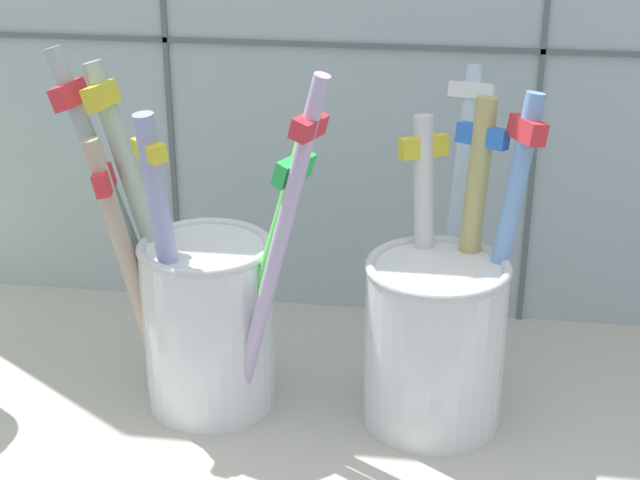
# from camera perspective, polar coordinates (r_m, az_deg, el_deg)

# --- Properties ---
(counter_slab) EXTENTS (0.64, 0.22, 0.02)m
(counter_slab) POSITION_cam_1_polar(r_m,az_deg,el_deg) (0.53, 0.09, -10.19)
(counter_slab) COLOR #BCB7AD
(counter_slab) RESTS_ON ground
(toothbrush_cup_left) EXTENTS (0.15, 0.08, 0.19)m
(toothbrush_cup_left) POSITION_cam_1_polar(r_m,az_deg,el_deg) (0.50, -6.76, -3.89)
(toothbrush_cup_left) COLOR white
(toothbrush_cup_left) RESTS_ON counter_slab
(toothbrush_cup_right) EXTENTS (0.08, 0.11, 0.17)m
(toothbrush_cup_right) POSITION_cam_1_polar(r_m,az_deg,el_deg) (0.50, 6.82, -5.00)
(toothbrush_cup_right) COLOR white
(toothbrush_cup_right) RESTS_ON counter_slab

